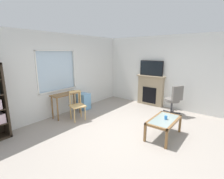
# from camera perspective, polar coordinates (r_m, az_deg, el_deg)

# --- Properties ---
(ground) EXTENTS (6.57, 6.12, 0.02)m
(ground) POSITION_cam_1_polar(r_m,az_deg,el_deg) (4.37, 4.15, -15.38)
(ground) COLOR #9E9389
(wall_back_with_window) EXTENTS (5.57, 0.15, 2.65)m
(wall_back_with_window) POSITION_cam_1_polar(r_m,az_deg,el_deg) (5.74, -17.36, 4.76)
(wall_back_with_window) COLOR silver
(wall_back_with_window) RESTS_ON ground
(wall_right) EXTENTS (0.12, 5.32, 2.65)m
(wall_right) POSITION_cam_1_polar(r_m,az_deg,el_deg) (6.47, 18.58, 5.65)
(wall_right) COLOR silver
(wall_right) RESTS_ON ground
(desk_under_window) EXTENTS (0.96, 0.38, 0.76)m
(desk_under_window) POSITION_cam_1_polar(r_m,az_deg,el_deg) (5.54, -15.59, -2.75)
(desk_under_window) COLOR brown
(desk_under_window) RESTS_ON ground
(wooden_chair) EXTENTS (0.52, 0.51, 0.90)m
(wooden_chair) POSITION_cam_1_polar(r_m,az_deg,el_deg) (5.20, -11.97, -5.30)
(wooden_chair) COLOR tan
(wooden_chair) RESTS_ON ground
(plastic_drawer_unit) EXTENTS (0.35, 0.40, 0.58)m
(plastic_drawer_unit) POSITION_cam_1_polar(r_m,az_deg,el_deg) (6.15, -9.71, -4.04)
(plastic_drawer_unit) COLOR #72ADDB
(plastic_drawer_unit) RESTS_ON ground
(fireplace) EXTENTS (0.26, 1.11, 1.17)m
(fireplace) POSITION_cam_1_polar(r_m,az_deg,el_deg) (6.66, 13.10, -0.28)
(fireplace) COLOR tan
(fireplace) RESTS_ON ground
(tv) EXTENTS (0.06, 0.92, 0.57)m
(tv) POSITION_cam_1_polar(r_m,az_deg,el_deg) (6.51, 13.42, 7.16)
(tv) COLOR black
(tv) RESTS_ON fireplace
(office_chair) EXTENTS (0.61, 0.62, 1.00)m
(office_chair) POSITION_cam_1_polar(r_m,az_deg,el_deg) (5.84, 20.62, -2.91)
(office_chair) COLOR slate
(office_chair) RESTS_ON ground
(coffee_table) EXTENTS (1.03, 0.56, 0.46)m
(coffee_table) POSITION_cam_1_polar(r_m,az_deg,el_deg) (4.30, 17.49, -10.56)
(coffee_table) COLOR #8C9E99
(coffee_table) RESTS_ON ground
(sippy_cup) EXTENTS (0.07, 0.07, 0.09)m
(sippy_cup) POSITION_cam_1_polar(r_m,az_deg,el_deg) (4.26, 18.08, -9.17)
(sippy_cup) COLOR #337FD6
(sippy_cup) RESTS_ON coffee_table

